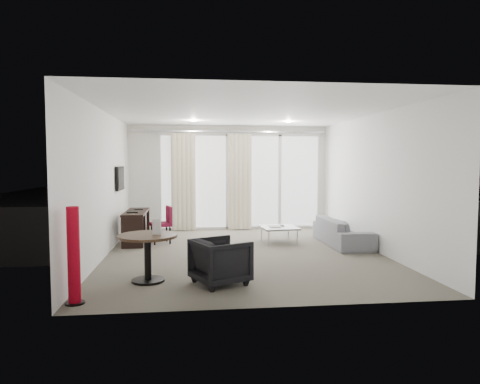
{
  "coord_description": "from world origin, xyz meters",
  "views": [
    {
      "loc": [
        -0.97,
        -7.8,
        1.69
      ],
      "look_at": [
        0.0,
        0.6,
        1.1
      ],
      "focal_mm": 32.0,
      "sensor_mm": 36.0,
      "label": 1
    }
  ],
  "objects": [
    {
      "name": "wall_right",
      "position": [
        2.5,
        0.0,
        1.3
      ],
      "size": [
        0.0,
        6.0,
        2.6
      ],
      "primitive_type": "cube",
      "color": "silver",
      "rests_on": "ground"
    },
    {
      "name": "tv",
      "position": [
        -2.46,
        1.45,
        1.35
      ],
      "size": [
        0.05,
        0.8,
        0.5
      ],
      "primitive_type": null,
      "color": "black",
      "rests_on": "wall_left"
    },
    {
      "name": "wall_front",
      "position": [
        0.0,
        -3.0,
        1.3
      ],
      "size": [
        5.0,
        0.0,
        2.6
      ],
      "primitive_type": "cube",
      "color": "silver",
      "rests_on": "ground"
    },
    {
      "name": "menu_card",
      "position": [
        -1.45,
        -1.73,
        0.72
      ],
      "size": [
        0.12,
        0.05,
        0.23
      ],
      "primitive_type": null,
      "rotation": [
        0.0,
        0.0,
        -0.27
      ],
      "color": "white",
      "rests_on": "round_table"
    },
    {
      "name": "desk",
      "position": [
        -2.12,
        1.33,
        0.33
      ],
      "size": [
        0.44,
        1.41,
        0.66
      ],
      "primitive_type": null,
      "color": "black",
      "rests_on": "floor"
    },
    {
      "name": "wall_left",
      "position": [
        -2.5,
        0.0,
        1.3
      ],
      "size": [
        0.0,
        6.0,
        2.6
      ],
      "primitive_type": "cube",
      "color": "silver",
      "rests_on": "ground"
    },
    {
      "name": "round_table",
      "position": [
        -1.58,
        -1.72,
        0.34
      ],
      "size": [
        1.03,
        1.03,
        0.67
      ],
      "primitive_type": null,
      "rotation": [
        0.0,
        0.0,
        -0.27
      ],
      "color": "#352315",
      "rests_on": "floor"
    },
    {
      "name": "floor",
      "position": [
        0.0,
        0.0,
        0.0
      ],
      "size": [
        5.0,
        6.0,
        0.0
      ],
      "primitive_type": "cube",
      "color": "#5C564A",
      "rests_on": "ground"
    },
    {
      "name": "rattan_table",
      "position": [
        1.89,
        4.13,
        0.28
      ],
      "size": [
        0.7,
        0.7,
        0.55
      ],
      "primitive_type": null,
      "rotation": [
        0.0,
        0.0,
        -0.32
      ],
      "color": "brown",
      "rests_on": "terrace_slab"
    },
    {
      "name": "coffee_table",
      "position": [
        0.87,
        0.99,
        0.17
      ],
      "size": [
        0.79,
        0.79,
        0.33
      ],
      "primitive_type": null,
      "rotation": [
        0.0,
        0.0,
        0.08
      ],
      "color": "gray",
      "rests_on": "floor"
    },
    {
      "name": "curtain_right",
      "position": [
        0.25,
        2.82,
        1.2
      ],
      "size": [
        0.6,
        0.2,
        2.38
      ],
      "primitive_type": null,
      "color": "beige",
      "rests_on": "ground"
    },
    {
      "name": "downlight_b",
      "position": [
        1.2,
        1.6,
        2.59
      ],
      "size": [
        0.12,
        0.12,
        0.02
      ],
      "primitive_type": "cylinder",
      "color": "#FFE0B2",
      "rests_on": "ceiling"
    },
    {
      "name": "balustrade",
      "position": [
        0.3,
        5.95,
        0.5
      ],
      "size": [
        5.5,
        0.06,
        1.05
      ],
      "primitive_type": null,
      "color": "#B2B2B7",
      "rests_on": "terrace_slab"
    },
    {
      "name": "rattan_chair_a",
      "position": [
        0.54,
        4.85,
        0.44
      ],
      "size": [
        0.71,
        0.71,
        0.88
      ],
      "primitive_type": null,
      "rotation": [
        0.0,
        0.0,
        -0.2
      ],
      "color": "brown",
      "rests_on": "terrace_slab"
    },
    {
      "name": "rattan_chair_b",
      "position": [
        2.21,
        4.33,
        0.45
      ],
      "size": [
        0.82,
        0.82,
        0.9
      ],
      "primitive_type": null,
      "rotation": [
        0.0,
        0.0,
        -0.44
      ],
      "color": "brown",
      "rests_on": "terrace_slab"
    },
    {
      "name": "remote",
      "position": [
        0.97,
        1.09,
        0.36
      ],
      "size": [
        0.05,
        0.15,
        0.02
      ],
      "primitive_type": null,
      "rotation": [
        0.0,
        0.0,
        0.06
      ],
      "color": "black",
      "rests_on": "coffee_table"
    },
    {
      "name": "red_lamp",
      "position": [
        -2.36,
        -2.6,
        0.58
      ],
      "size": [
        0.24,
        0.24,
        1.17
      ],
      "primitive_type": "cylinder",
      "rotation": [
        0.0,
        0.0,
        -0.04
      ],
      "color": "#A00517",
      "rests_on": "floor"
    },
    {
      "name": "terrace_slab",
      "position": [
        0.3,
        4.5,
        -0.06
      ],
      "size": [
        5.6,
        3.0,
        0.12
      ],
      "primitive_type": "cube",
      "color": "#4D4D50",
      "rests_on": "ground"
    },
    {
      "name": "curtain_track",
      "position": [
        0.0,
        2.82,
        2.45
      ],
      "size": [
        4.8,
        0.04,
        0.04
      ],
      "primitive_type": null,
      "color": "#B2B2B7",
      "rests_on": "ceiling"
    },
    {
      "name": "magazine",
      "position": [
        0.78,
        0.99,
        0.36
      ],
      "size": [
        0.22,
        0.27,
        0.02
      ],
      "primitive_type": null,
      "rotation": [
        0.0,
        0.0,
        -0.05
      ],
      "color": "gray",
      "rests_on": "coffee_table"
    },
    {
      "name": "window_frame",
      "position": [
        0.3,
        2.97,
        1.2
      ],
      "size": [
        4.1,
        0.06,
        2.44
      ],
      "primitive_type": null,
      "color": "white",
      "rests_on": "ground"
    },
    {
      "name": "ceiling",
      "position": [
        0.0,
        0.0,
        2.6
      ],
      "size": [
        5.0,
        6.0,
        0.0
      ],
      "primitive_type": "cube",
      "color": "white",
      "rests_on": "ground"
    },
    {
      "name": "window_panel",
      "position": [
        0.3,
        2.98,
        1.2
      ],
      "size": [
        4.0,
        0.02,
        2.38
      ],
      "primitive_type": null,
      "color": "white",
      "rests_on": "ground"
    },
    {
      "name": "curtain_left",
      "position": [
        -1.15,
        2.82,
        1.2
      ],
      "size": [
        0.6,
        0.2,
        2.38
      ],
      "primitive_type": null,
      "color": "beige",
      "rests_on": "ground"
    },
    {
      "name": "tub_armchair",
      "position": [
        -0.57,
        -1.96,
        0.32
      ],
      "size": [
        0.92,
        0.91,
        0.64
      ],
      "primitive_type": "imported",
      "rotation": [
        0.0,
        0.0,
        2.01
      ],
      "color": "black",
      "rests_on": "floor"
    },
    {
      "name": "sofa",
      "position": [
        2.12,
        0.6,
        0.27
      ],
      "size": [
        0.72,
        1.84,
        0.54
      ],
      "primitive_type": "imported",
      "rotation": [
        0.0,
        0.0,
        1.57
      ],
      "color": "slate",
      "rests_on": "floor"
    },
    {
      "name": "desk_chair",
      "position": [
        -1.6,
        1.16,
        0.39
      ],
      "size": [
        0.51,
        0.5,
        0.78
      ],
      "primitive_type": null,
      "rotation": [
        0.0,
        0.0,
        0.27
      ],
      "color": "maroon",
      "rests_on": "floor"
    },
    {
      "name": "downlight_a",
      "position": [
        -0.9,
        1.6,
        2.59
      ],
      "size": [
        0.12,
        0.12,
        0.02
      ],
      "primitive_type": "cylinder",
      "color": "#FFE0B2",
      "rests_on": "ceiling"
    }
  ]
}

